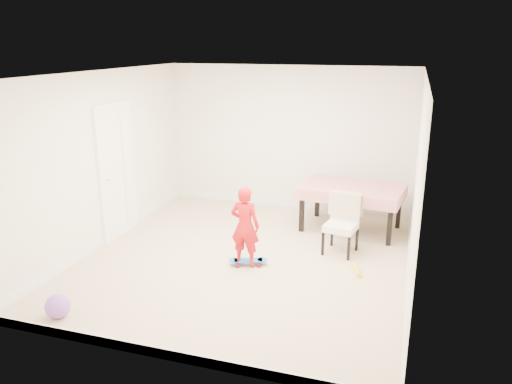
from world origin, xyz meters
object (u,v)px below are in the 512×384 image
(dining_chair, at_px, (341,225))
(skateboard, at_px, (248,262))
(dining_table, at_px, (351,208))
(balloon, at_px, (58,306))
(child, at_px, (245,228))

(dining_chair, height_order, skateboard, dining_chair)
(dining_table, bearing_deg, balloon, -119.28)
(balloon, bearing_deg, child, 50.34)
(dining_table, bearing_deg, child, -115.92)
(skateboard, distance_m, child, 0.52)
(skateboard, xyz_separation_m, child, (-0.03, -0.03, 0.52))
(child, height_order, balloon, child)
(dining_table, relative_size, child, 1.44)
(skateboard, bearing_deg, balloon, -149.75)
(dining_table, relative_size, balloon, 5.72)
(dining_table, distance_m, dining_chair, 1.00)
(dining_table, bearing_deg, dining_chair, -83.97)
(balloon, bearing_deg, skateboard, 50.24)
(child, bearing_deg, balloon, 51.87)
(dining_table, height_order, balloon, dining_table)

